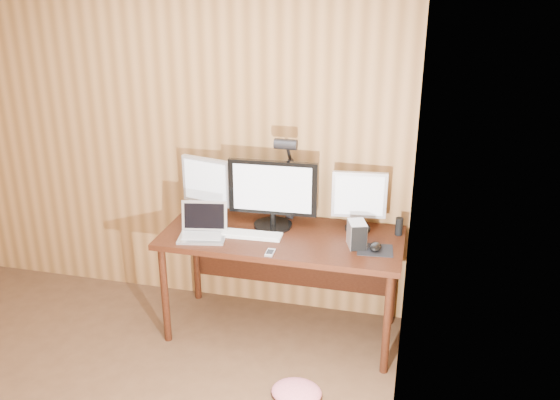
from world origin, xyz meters
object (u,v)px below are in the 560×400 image
at_px(laptop, 203,228).
at_px(mouse, 375,247).
at_px(keyboard, 251,235).
at_px(desk_lamp, 288,166).
at_px(monitor_left, 207,185).
at_px(speaker, 399,226).
at_px(monitor_right, 359,200).
at_px(desk, 284,247).
at_px(monitor_center, 273,193).
at_px(hard_drive, 357,234).
at_px(phone, 270,253).

relative_size(laptop, mouse, 2.90).
bearing_deg(keyboard, laptop, -169.93).
xyz_separation_m(laptop, desk_lamp, (0.49, 0.36, 0.35)).
bearing_deg(keyboard, monitor_left, 144.69).
height_order(monitor_left, keyboard, monitor_left).
relative_size(laptop, speaker, 2.83).
bearing_deg(mouse, desk_lamp, 145.72).
bearing_deg(laptop, monitor_right, 8.43).
distance_m(desk, monitor_center, 0.38).
relative_size(monitor_center, laptop, 1.78).
relative_size(monitor_center, hard_drive, 3.44).
relative_size(hard_drive, speaker, 1.46).
distance_m(monitor_left, phone, 0.78).
bearing_deg(monitor_right, laptop, -167.29).
height_order(monitor_left, hard_drive, monitor_left).
relative_size(desk, mouse, 13.58).
bearing_deg(phone, laptop, 161.67).
xyz_separation_m(laptop, speaker, (1.26, 0.32, 0.01)).
height_order(desk, desk_lamp, desk_lamp).
bearing_deg(monitor_center, laptop, -151.03).
xyz_separation_m(monitor_center, mouse, (0.72, -0.20, -0.22)).
bearing_deg(mouse, speaker, 55.92).
distance_m(laptop, keyboard, 0.32).
height_order(monitor_left, laptop, monitor_left).
bearing_deg(laptop, speaker, 3.87).
bearing_deg(desk_lamp, monitor_right, -16.49).
relative_size(desk, phone, 15.88).
bearing_deg(hard_drive, laptop, 166.19).
xyz_separation_m(mouse, hard_drive, (-0.12, 0.03, 0.06)).
bearing_deg(desk, hard_drive, -13.80).
height_order(monitor_right, hard_drive, monitor_right).
relative_size(monitor_right, mouse, 3.49).
bearing_deg(keyboard, hard_drive, -1.26).
xyz_separation_m(desk, speaker, (0.75, 0.12, 0.18)).
height_order(mouse, phone, mouse).
relative_size(phone, desk_lamp, 0.15).
relative_size(monitor_center, monitor_left, 1.40).
bearing_deg(mouse, monitor_right, 108.41).
height_order(monitor_center, monitor_left, monitor_center).
xyz_separation_m(monitor_left, speaker, (1.34, -0.00, -0.17)).
bearing_deg(monitor_right, desk_lamp, 171.40).
xyz_separation_m(monitor_right, desk_lamp, (-0.49, 0.02, 0.19)).
bearing_deg(desk_lamp, phone, -103.44).
bearing_deg(keyboard, monitor_center, 58.63).
bearing_deg(phone, desk, 87.59).
xyz_separation_m(monitor_right, speaker, (0.28, -0.02, -0.16)).
bearing_deg(keyboard, desk, 32.38).
bearing_deg(speaker, hard_drive, -136.31).
bearing_deg(monitor_left, mouse, 0.81).
height_order(desk, monitor_center, monitor_center).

